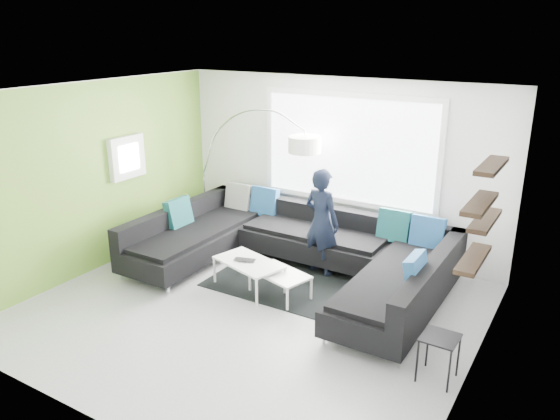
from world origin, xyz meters
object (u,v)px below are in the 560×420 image
at_px(side_table, 438,358).
at_px(person, 322,222).
at_px(arc_lamp, 204,172).
at_px(sectional_sofa, 288,255).
at_px(coffee_table, 264,278).
at_px(laptop, 244,261).

height_order(side_table, person, person).
bearing_deg(side_table, person, 142.64).
height_order(arc_lamp, side_table, arc_lamp).
xyz_separation_m(sectional_sofa, arc_lamp, (-2.16, 0.83, 0.74)).
height_order(sectional_sofa, side_table, sectional_sofa).
relative_size(coffee_table, laptop, 3.69).
relative_size(side_table, person, 0.31).
bearing_deg(sectional_sofa, coffee_table, -103.01).
bearing_deg(side_table, sectional_sofa, 154.32).
distance_m(arc_lamp, person, 2.48).
distance_m(arc_lamp, laptop, 2.35).
relative_size(side_table, laptop, 1.48).
relative_size(sectional_sofa, person, 2.70).
xyz_separation_m(arc_lamp, laptop, (1.77, -1.37, -0.73)).
relative_size(sectional_sofa, arc_lamp, 1.88).
relative_size(sectional_sofa, coffee_table, 3.45).
relative_size(sectional_sofa, laptop, 12.73).
height_order(sectional_sofa, coffee_table, sectional_sofa).
bearing_deg(person, sectional_sofa, 73.52).
bearing_deg(person, arc_lamp, 4.05).
bearing_deg(arc_lamp, person, -8.69).
bearing_deg(laptop, sectional_sofa, 37.66).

